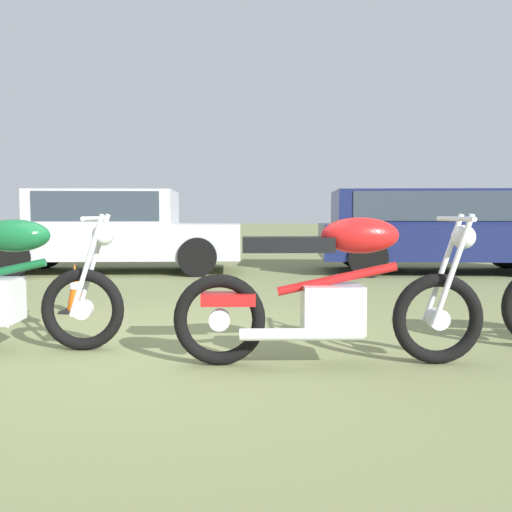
{
  "coord_description": "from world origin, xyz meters",
  "views": [
    {
      "loc": [
        1.42,
        -4.14,
        1.01
      ],
      "look_at": [
        0.48,
        1.53,
        0.59
      ],
      "focal_mm": 39.53,
      "sensor_mm": 36.0,
      "label": 1
    }
  ],
  "objects": [
    {
      "name": "car_silver",
      "position": [
        -2.71,
        5.21,
        0.8
      ],
      "size": [
        4.64,
        2.62,
        1.43
      ],
      "rotation": [
        0.0,
        0.0,
        0.21
      ],
      "color": "#B2B5BA",
      "rests_on": "ground"
    },
    {
      "name": "car_navy",
      "position": [
        2.84,
        6.09,
        0.83
      ],
      "size": [
        4.42,
        2.33,
        1.43
      ],
      "rotation": [
        0.0,
        0.0,
        0.11
      ],
      "color": "#161E4C",
      "rests_on": "ground"
    },
    {
      "name": "traffic_cone",
      "position": [
        -1.36,
        1.23,
        0.23
      ],
      "size": [
        0.25,
        0.25,
        0.51
      ],
      "color": "#EA590F",
      "rests_on": "ground"
    },
    {
      "name": "ground_plane",
      "position": [
        0.0,
        0.0,
        0.0
      ],
      "size": [
        120.0,
        120.0,
        0.0
      ],
      "primitive_type": "plane",
      "color": "olive"
    },
    {
      "name": "motorcycle_red",
      "position": [
        1.32,
        -0.37,
        0.49
      ],
      "size": [
        2.07,
        0.78,
        1.02
      ],
      "rotation": [
        0.0,
        0.0,
        0.19
      ],
      "color": "black",
      "rests_on": "ground"
    }
  ]
}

